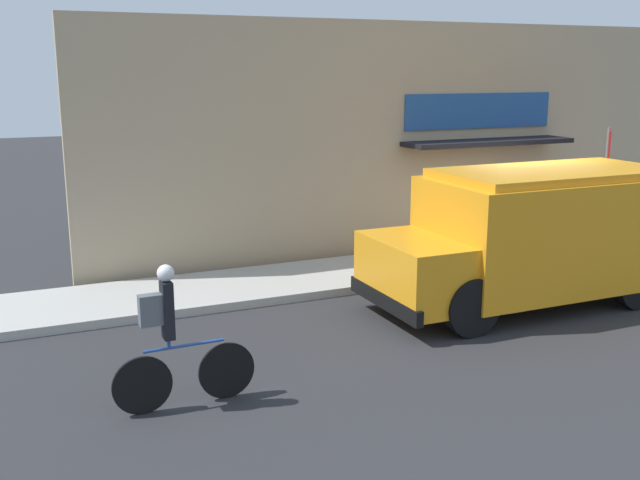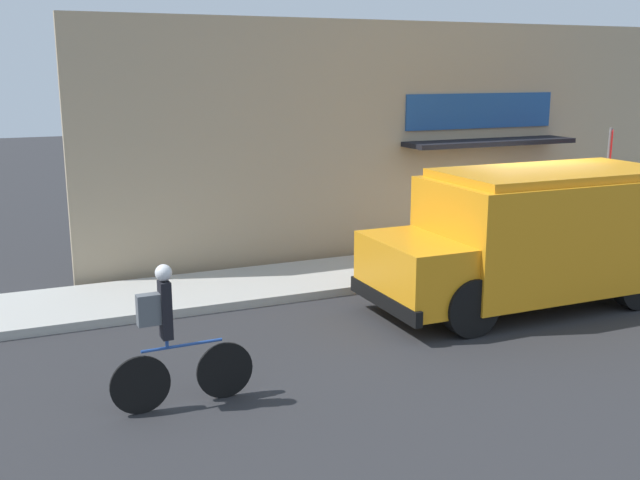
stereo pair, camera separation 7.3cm
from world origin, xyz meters
The scene contains 6 objects.
ground_plane centered at (0.00, 0.00, 0.00)m, with size 70.00×70.00×0.00m, color #2B2B2D.
sidewalk centered at (0.00, 1.02, 0.07)m, with size 28.00×2.05×0.15m.
storefront centered at (0.02, 2.35, 2.41)m, with size 15.73×1.02×4.82m.
school_bus centered at (-0.87, -1.65, 1.19)m, with size 5.31×2.61×2.27m.
cyclist centered at (-7.31, -3.15, 0.81)m, with size 1.71×0.20×1.74m.
stop_sign_post centered at (2.88, 0.64, 1.83)m, with size 0.45×0.45×2.52m.
Camera 1 is at (-9.08, -11.26, 3.89)m, focal length 42.00 mm.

